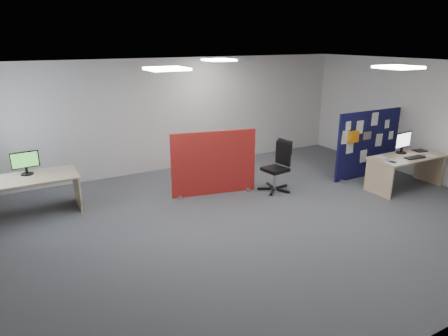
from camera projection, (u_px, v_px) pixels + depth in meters
name	position (u px, v px, depth m)	size (l,w,h in m)	color
floor	(260.00, 217.00, 7.35)	(9.00, 9.00, 0.00)	#4F5156
ceiling	(264.00, 66.00, 6.51)	(9.00, 7.00, 0.02)	white
wall_back	(182.00, 114.00, 9.84)	(9.00, 0.02, 2.70)	silver
wall_right	(428.00, 121.00, 8.99)	(0.02, 7.00, 2.70)	silver
ceiling_lights	(259.00, 65.00, 7.23)	(4.10, 4.10, 0.04)	white
navy_divider	(367.00, 144.00, 9.28)	(1.89, 0.30, 1.56)	#10103B
main_desk	(404.00, 163.00, 8.62)	(1.69, 0.75, 0.73)	#D7B68A
monitor_main	(403.00, 142.00, 8.67)	(0.53, 0.22, 0.46)	black
keyboard	(415.00, 157.00, 8.38)	(0.45, 0.18, 0.03)	black
mouse	(422.00, 155.00, 8.54)	(0.10, 0.06, 0.03)	#AAA9AF
paper_tray	(420.00, 151.00, 8.91)	(0.28, 0.22, 0.01)	black
red_divider	(214.00, 164.00, 8.24)	(1.76, 0.41, 1.34)	maroon
second_desk	(27.00, 186.00, 7.29)	(1.76, 0.88, 0.73)	#D7B68A
monitor_second	(25.00, 162.00, 7.30)	(0.48, 0.22, 0.44)	black
office_chair	(279.00, 163.00, 8.49)	(0.70, 0.71, 1.07)	black
desk_papers	(399.00, 159.00, 8.30)	(1.38, 0.70, 0.00)	white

